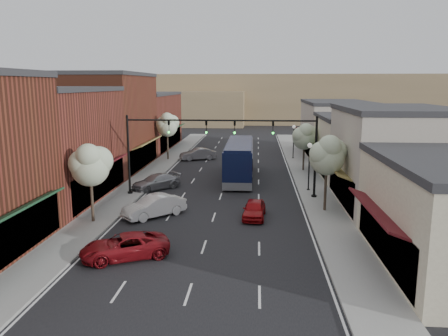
% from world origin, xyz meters
% --- Properties ---
extents(ground, '(160.00, 160.00, 0.00)m').
position_xyz_m(ground, '(0.00, 0.00, 0.00)').
color(ground, black).
rests_on(ground, ground).
extents(sidewalk_left, '(2.80, 73.00, 0.15)m').
position_xyz_m(sidewalk_left, '(-8.40, 18.50, 0.07)').
color(sidewalk_left, gray).
rests_on(sidewalk_left, ground).
extents(sidewalk_right, '(2.80, 73.00, 0.15)m').
position_xyz_m(sidewalk_right, '(8.40, 18.50, 0.07)').
color(sidewalk_right, gray).
rests_on(sidewalk_right, ground).
extents(curb_left, '(0.25, 73.00, 0.17)m').
position_xyz_m(curb_left, '(-7.00, 18.50, 0.07)').
color(curb_left, gray).
rests_on(curb_left, ground).
extents(curb_right, '(0.25, 73.00, 0.17)m').
position_xyz_m(curb_right, '(7.00, 18.50, 0.07)').
color(curb_right, gray).
rests_on(curb_right, ground).
extents(bldg_left_midnear, '(10.14, 14.10, 9.40)m').
position_xyz_m(bldg_left_midnear, '(-14.23, 6.00, 4.66)').
color(bldg_left_midnear, maroon).
rests_on(bldg_left_midnear, ground).
extents(bldg_left_midfar, '(10.14, 14.10, 10.90)m').
position_xyz_m(bldg_left_midfar, '(-14.24, 20.00, 5.40)').
color(bldg_left_midfar, '#602B1B').
rests_on(bldg_left_midfar, ground).
extents(bldg_left_far, '(10.14, 18.10, 8.40)m').
position_xyz_m(bldg_left_far, '(-14.22, 36.00, 4.16)').
color(bldg_left_far, maroon).
rests_on(bldg_left_far, ground).
extents(bldg_right_midnear, '(9.14, 12.10, 7.90)m').
position_xyz_m(bldg_right_midnear, '(13.72, 6.00, 3.91)').
color(bldg_right_midnear, '#ACA294').
rests_on(bldg_right_midnear, ground).
extents(bldg_right_midfar, '(9.14, 12.10, 6.40)m').
position_xyz_m(bldg_right_midfar, '(13.70, 18.00, 3.17)').
color(bldg_right_midfar, beige).
rests_on(bldg_right_midfar, ground).
extents(bldg_right_far, '(9.14, 16.10, 7.40)m').
position_xyz_m(bldg_right_far, '(13.71, 32.00, 3.66)').
color(bldg_right_far, '#ACA294').
rests_on(bldg_right_far, ground).
extents(hill_far, '(120.00, 30.00, 12.00)m').
position_xyz_m(hill_far, '(0.00, 90.00, 6.00)').
color(hill_far, '#7A6647').
rests_on(hill_far, ground).
extents(hill_near, '(50.00, 20.00, 8.00)m').
position_xyz_m(hill_near, '(-25.00, 78.00, 4.00)').
color(hill_near, '#7A6647').
rests_on(hill_near, ground).
extents(signal_mast_right, '(8.22, 0.46, 7.00)m').
position_xyz_m(signal_mast_right, '(5.62, 8.00, 4.62)').
color(signal_mast_right, black).
rests_on(signal_mast_right, ground).
extents(signal_mast_left, '(8.22, 0.46, 7.00)m').
position_xyz_m(signal_mast_left, '(-5.62, 8.00, 4.62)').
color(signal_mast_left, black).
rests_on(signal_mast_left, ground).
extents(tree_right_near, '(2.85, 2.65, 5.95)m').
position_xyz_m(tree_right_near, '(8.35, 3.94, 4.45)').
color(tree_right_near, '#47382B').
rests_on(tree_right_near, ground).
extents(tree_right_far, '(2.85, 2.65, 5.43)m').
position_xyz_m(tree_right_far, '(8.35, 19.94, 3.99)').
color(tree_right_far, '#47382B').
rests_on(tree_right_far, ground).
extents(tree_left_near, '(2.85, 2.65, 5.69)m').
position_xyz_m(tree_left_near, '(-8.25, -0.06, 4.22)').
color(tree_left_near, '#47382B').
rests_on(tree_left_near, ground).
extents(tree_left_far, '(2.85, 2.65, 6.13)m').
position_xyz_m(tree_left_far, '(-8.25, 25.94, 4.60)').
color(tree_left_far, '#47382B').
rests_on(tree_left_far, ground).
extents(lamp_post_near, '(0.44, 0.44, 4.44)m').
position_xyz_m(lamp_post_near, '(7.80, 10.50, 3.01)').
color(lamp_post_near, black).
rests_on(lamp_post_near, ground).
extents(lamp_post_far, '(0.44, 0.44, 4.44)m').
position_xyz_m(lamp_post_far, '(7.80, 28.00, 3.01)').
color(lamp_post_far, black).
rests_on(lamp_post_far, ground).
extents(coach_bus, '(2.84, 12.44, 3.80)m').
position_xyz_m(coach_bus, '(1.31, 15.57, 1.97)').
color(coach_bus, '#0D1334').
rests_on(coach_bus, ground).
extents(red_hatchback, '(1.81, 3.95, 1.31)m').
position_xyz_m(red_hatchback, '(2.95, 2.05, 0.66)').
color(red_hatchback, '#990B0E').
rests_on(red_hatchback, ground).
extents(parked_car_a, '(5.39, 4.13, 1.36)m').
position_xyz_m(parked_car_a, '(-4.20, -5.99, 0.68)').
color(parked_car_a, maroon).
rests_on(parked_car_a, ground).
extents(parked_car_b, '(4.54, 4.50, 1.56)m').
position_xyz_m(parked_car_b, '(-4.37, 1.84, 0.78)').
color(parked_car_b, white).
rests_on(parked_car_b, ground).
extents(parked_car_c, '(4.73, 4.73, 1.38)m').
position_xyz_m(parked_car_c, '(-6.20, 10.28, 0.69)').
color(parked_car_c, '#9B9BA0').
rests_on(parked_car_c, ground).
extents(parked_car_e, '(4.85, 3.28, 1.51)m').
position_xyz_m(parked_car_e, '(-4.49, 26.47, 0.76)').
color(parked_car_e, gray).
rests_on(parked_car_e, ground).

